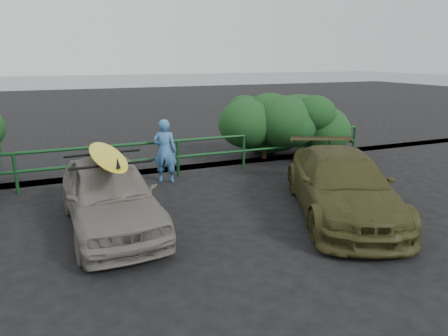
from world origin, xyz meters
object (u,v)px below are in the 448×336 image
(sedan, at_px, (110,194))
(man, at_px, (165,151))
(guardrail, at_px, (141,161))
(surfboard, at_px, (107,155))
(olive_vehicle, at_px, (341,184))

(sedan, height_order, man, man)
(guardrail, distance_m, surfboard, 3.23)
(olive_vehicle, distance_m, surfboard, 4.73)
(sedan, relative_size, olive_vehicle, 0.89)
(guardrail, relative_size, man, 8.36)
(man, height_order, surfboard, man)
(sedan, xyz_separation_m, surfboard, (0.00, 0.00, 0.76))
(guardrail, xyz_separation_m, sedan, (-1.14, -2.88, 0.15))
(olive_vehicle, relative_size, man, 2.65)
(sedan, height_order, olive_vehicle, sedan)
(guardrail, distance_m, sedan, 3.10)
(guardrail, bearing_deg, olive_vehicle, -49.26)
(surfboard, bearing_deg, guardrail, 65.38)
(olive_vehicle, xyz_separation_m, man, (-2.84, 3.56, 0.19))
(olive_vehicle, bearing_deg, guardrail, 153.86)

